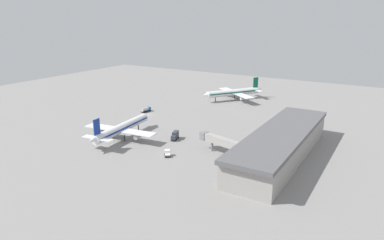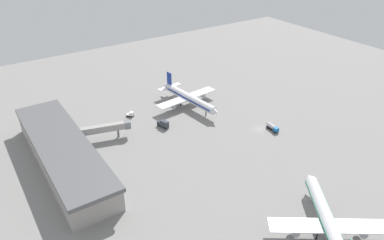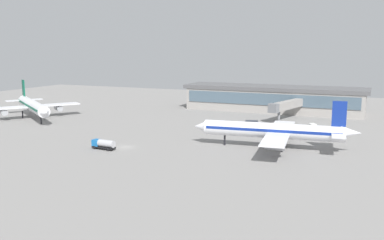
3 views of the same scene
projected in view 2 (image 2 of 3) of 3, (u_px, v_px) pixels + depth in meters
The scene contains 8 objects.
ground at pixel (260, 129), 157.96m from camera, with size 288.00×288.00×0.00m, color gray.
terminal_building at pixel (64, 154), 132.86m from camera, with size 71.96×17.49×10.08m.
airplane_at_gate at pixel (188, 98), 174.67m from camera, with size 41.66×33.57×12.67m.
airplane_taxiing at pixel (327, 222), 104.05m from camera, with size 36.77×31.06×12.97m.
baggage_tug at pixel (131, 114), 167.28m from camera, with size 3.75×3.63×2.30m.
catering_truck at pixel (163, 124), 158.65m from camera, with size 5.91×3.47×3.30m.
fuel_truck at pixel (273, 127), 156.64m from camera, with size 6.42×2.58×2.50m.
jet_bridge at pixel (103, 128), 148.44m from camera, with size 8.67×23.06×6.74m.
Camera 2 is at (96.37, -99.69, 81.29)m, focal length 34.05 mm.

